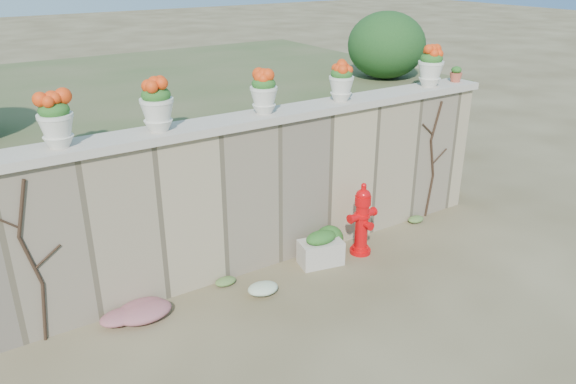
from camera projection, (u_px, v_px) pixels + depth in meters
ground at (325, 332)px, 6.37m from camera, size 80.00×80.00×0.00m
stone_wall at (246, 198)px, 7.37m from camera, size 8.00×0.40×2.00m
wall_cap at (244, 120)px, 6.96m from camera, size 8.10×0.52×0.10m
raised_fill at (158, 137)px, 9.84m from camera, size 9.00×6.00×2.00m
back_shrub_right at (386, 45)px, 9.39m from camera, size 1.30×1.30×1.10m
vine_left at (32, 261)px, 5.86m from camera, size 0.60×0.04×1.91m
vine_right at (433, 159)px, 8.82m from camera, size 0.60×0.04×1.91m
fire_hydrant at (362, 219)px, 7.85m from camera, size 0.46×0.33×1.07m
planter_box at (321, 249)px, 7.69m from camera, size 0.64×0.46×0.49m
green_shrub at (326, 239)px, 7.88m from camera, size 0.56×0.51×0.54m
magenta_clump at (132, 313)px, 6.50m from camera, size 0.87×0.58×0.23m
white_flowers at (264, 286)px, 7.06m from camera, size 0.57×0.45×0.20m
urn_pot_1 at (56, 121)px, 5.74m from camera, size 0.36×0.36×0.57m
urn_pot_2 at (157, 105)px, 6.28m from camera, size 0.38×0.38×0.59m
urn_pot_3 at (264, 92)px, 6.98m from camera, size 0.35×0.35×0.54m
urn_pot_4 at (341, 81)px, 7.60m from camera, size 0.34×0.34×0.53m
urn_pot_5 at (431, 66)px, 8.43m from camera, size 0.38×0.38×0.60m
terracotta_pot at (456, 75)px, 8.80m from camera, size 0.20×0.20×0.23m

